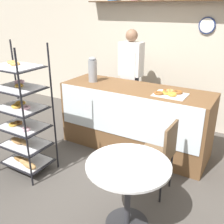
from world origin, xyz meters
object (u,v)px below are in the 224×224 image
object	(u,v)px
cafe_chair	(162,151)
donut_tray_counter	(169,93)
cafe_table	(128,179)
coffee_carafe	(93,70)
pastry_rack	(22,120)
person_worker	(131,77)

from	to	relation	value
cafe_chair	donut_tray_counter	size ratio (longest dim) A/B	2.11
cafe_table	donut_tray_counter	size ratio (longest dim) A/B	1.87
cafe_table	coffee_carafe	xyz separation A→B (m)	(-1.35, 1.42, 0.62)
pastry_rack	person_worker	size ratio (longest dim) A/B	0.97
person_worker	donut_tray_counter	distance (m)	1.14
person_worker	donut_tray_counter	bearing A→B (deg)	-36.68
pastry_rack	coffee_carafe	xyz separation A→B (m)	(0.25, 1.23, 0.43)
cafe_table	coffee_carafe	distance (m)	2.06
coffee_carafe	person_worker	bearing A→B (deg)	62.95
cafe_chair	cafe_table	bearing A→B (deg)	-7.40
donut_tray_counter	person_worker	bearing A→B (deg)	143.32
person_worker	donut_tray_counter	size ratio (longest dim) A/B	4.09
cafe_chair	donut_tray_counter	bearing A→B (deg)	-164.04
cafe_chair	person_worker	bearing A→B (deg)	-141.08
donut_tray_counter	coffee_carafe	bearing A→B (deg)	178.40
cafe_table	donut_tray_counter	bearing A→B (deg)	94.44
person_worker	coffee_carafe	bearing A→B (deg)	-117.05
person_worker	donut_tray_counter	xyz separation A→B (m)	(0.92, -0.68, 0.04)
person_worker	cafe_chair	size ratio (longest dim) A/B	1.93
pastry_rack	person_worker	bearing A→B (deg)	72.71
coffee_carafe	donut_tray_counter	distance (m)	1.26
pastry_rack	cafe_table	bearing A→B (deg)	-6.72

